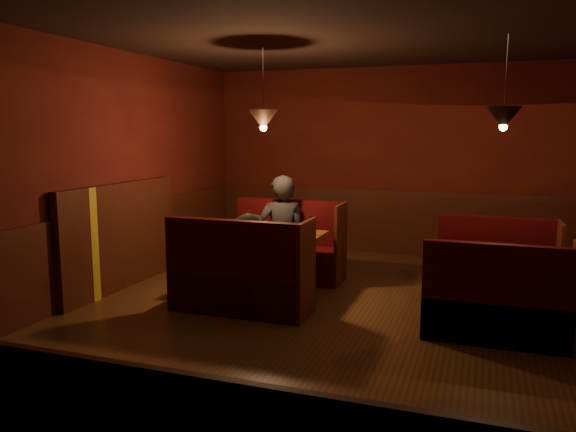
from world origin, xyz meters
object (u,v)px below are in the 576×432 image
(diner_a, at_px, (282,214))
(diner_b, at_px, (251,246))
(second_table, at_px, (495,271))
(main_bench_far, at_px, (288,254))
(main_bench_near, at_px, (240,283))
(second_bench_far, at_px, (496,273))
(second_bench_near, at_px, (498,310))
(main_table, at_px, (265,247))

(diner_a, xyz_separation_m, diner_b, (0.12, -1.31, -0.16))
(second_table, distance_m, diner_a, 2.72)
(diner_a, relative_size, diner_b, 1.23)
(main_bench_far, relative_size, diner_b, 1.07)
(second_table, height_order, diner_a, diner_a)
(main_bench_near, bearing_deg, diner_a, 92.16)
(main_bench_near, height_order, diner_b, diner_b)
(second_bench_far, xyz_separation_m, second_bench_near, (0.00, -1.43, 0.00))
(main_bench_far, distance_m, diner_b, 1.45)
(main_bench_far, distance_m, second_bench_far, 2.57)
(second_table, relative_size, diner_a, 0.69)
(second_bench_near, height_order, diner_a, diner_a)
(diner_b, bearing_deg, diner_a, 113.00)
(second_bench_far, relative_size, diner_a, 0.77)
(second_table, relative_size, second_bench_near, 0.90)
(main_bench_far, bearing_deg, second_table, -17.67)
(second_bench_far, bearing_deg, diner_b, -152.47)
(main_bench_far, bearing_deg, diner_a, -120.67)
(second_table, relative_size, diner_b, 0.85)
(main_bench_far, relative_size, diner_a, 0.87)
(main_bench_near, height_order, diner_a, diner_a)
(diner_b, bearing_deg, main_table, 115.26)
(second_bench_far, height_order, diner_a, diner_a)
(second_bench_near, distance_m, diner_b, 2.54)
(main_bench_far, bearing_deg, second_bench_near, -30.66)
(main_bench_near, xyz_separation_m, diner_a, (-0.05, 1.46, 0.53))
(main_bench_far, distance_m, second_bench_near, 2.99)
(main_bench_near, distance_m, second_bench_near, 2.57)
(main_table, bearing_deg, second_bench_near, -16.14)
(main_bench_near, distance_m, diner_b, 0.41)
(main_table, distance_m, main_bench_far, 0.81)
(second_table, xyz_separation_m, diner_a, (-2.60, 0.72, 0.36))
(second_table, distance_m, second_bench_far, 0.74)
(main_table, distance_m, second_table, 2.56)
(main_bench_far, height_order, second_bench_far, main_bench_far)
(main_bench_far, relative_size, second_bench_near, 1.14)
(main_bench_near, bearing_deg, diner_b, 65.80)
(main_bench_near, height_order, second_table, main_bench_near)
(second_bench_near, distance_m, diner_a, 3.04)
(second_bench_far, height_order, diner_b, diner_b)
(diner_b, bearing_deg, main_bench_near, -96.57)
(main_table, relative_size, second_table, 1.14)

